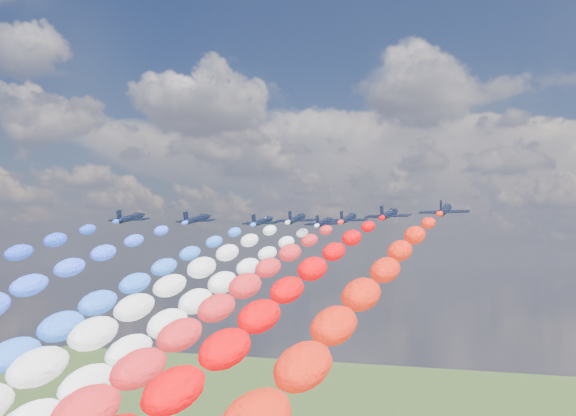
% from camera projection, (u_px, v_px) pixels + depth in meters
% --- Properties ---
extents(jet_0, '(9.78, 13.05, 5.11)m').
position_uv_depth(jet_0, '(130.00, 218.00, 158.83)').
color(jet_0, black).
extents(jet_1, '(9.86, 13.11, 5.11)m').
position_uv_depth(jet_1, '(197.00, 219.00, 163.62)').
color(jet_1, black).
extents(jet_2, '(9.65, 12.95, 5.11)m').
position_uv_depth(jet_2, '(262.00, 221.00, 172.98)').
color(jet_2, black).
extents(trail_2, '(6.29, 128.30, 44.26)m').
position_uv_depth(trail_2, '(80.00, 329.00, 110.97)').
color(trail_2, blue).
extents(jet_3, '(9.82, 13.08, 5.11)m').
position_uv_depth(jet_3, '(297.00, 219.00, 162.09)').
color(jet_3, black).
extents(trail_3, '(6.29, 128.30, 44.26)m').
position_uv_depth(trail_3, '(116.00, 336.00, 100.08)').
color(trail_3, silver).
extents(jet_4, '(9.53, 12.87, 5.11)m').
position_uv_depth(jet_4, '(324.00, 222.00, 177.10)').
color(jet_4, black).
extents(trail_4, '(6.29, 128.30, 44.26)m').
position_uv_depth(trail_4, '(182.00, 326.00, 115.09)').
color(trail_4, silver).
extents(jet_5, '(9.23, 12.65, 5.11)m').
position_uv_depth(jet_5, '(348.00, 219.00, 161.20)').
color(jet_5, black).
extents(trail_5, '(6.29, 128.30, 44.26)m').
position_uv_depth(trail_5, '(198.00, 337.00, 99.19)').
color(trail_5, red).
extents(jet_6, '(9.78, 13.05, 5.11)m').
position_uv_depth(jet_6, '(389.00, 214.00, 145.53)').
color(jet_6, black).
extents(trail_6, '(6.29, 128.30, 44.26)m').
position_uv_depth(trail_6, '(241.00, 351.00, 83.52)').
color(trail_6, '#FB0005').
extents(jet_7, '(9.64, 12.95, 5.11)m').
position_uv_depth(jet_7, '(445.00, 210.00, 132.96)').
color(jet_7, black).
extents(trail_7, '(6.29, 128.30, 44.26)m').
position_uv_depth(trail_7, '(319.00, 367.00, 70.95)').
color(trail_7, red).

